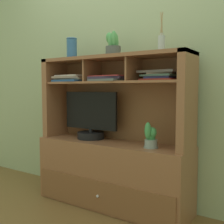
{
  "coord_description": "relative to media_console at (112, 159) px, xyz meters",
  "views": [
    {
      "loc": [
        1.34,
        -2.04,
        1.05
      ],
      "look_at": [
        0.0,
        0.0,
        0.84
      ],
      "focal_mm": 44.8,
      "sensor_mm": 36.0,
      "label": 1
    }
  ],
  "objects": [
    {
      "name": "magazine_stack_left",
      "position": [
        0.43,
        0.04,
        0.73
      ],
      "size": [
        0.35,
        0.24,
        0.08
      ],
      "color": "#9E2E26",
      "rests_on": "media_console"
    },
    {
      "name": "tv_monitor",
      "position": [
        -0.25,
        0.01,
        0.34
      ],
      "size": [
        0.57,
        0.25,
        0.44
      ],
      "color": "black",
      "rests_on": "media_console"
    },
    {
      "name": "potted_orchid",
      "position": [
        0.4,
        -0.06,
        0.24
      ],
      "size": [
        0.12,
        0.12,
        0.21
      ],
      "color": "gray",
      "rests_on": "media_console"
    },
    {
      "name": "potted_succulent",
      "position": [
        -0.0,
        0.01,
        1.0
      ],
      "size": [
        0.15,
        0.15,
        0.21
      ],
      "color": "#4D534F",
      "rests_on": "media_console"
    },
    {
      "name": "floor_plane",
      "position": [
        0.0,
        -0.0,
        -0.43
      ],
      "size": [
        6.0,
        6.0,
        0.02
      ],
      "primitive_type": "cube",
      "color": "brown",
      "rests_on": "ground"
    },
    {
      "name": "magazine_stack_centre",
      "position": [
        -0.02,
        -0.05,
        0.72
      ],
      "size": [
        0.34,
        0.23,
        0.05
      ],
      "color": "slate",
      "rests_on": "media_console"
    },
    {
      "name": "back_wall",
      "position": [
        0.0,
        0.23,
        0.98
      ],
      "size": [
        6.0,
        0.02,
        2.8
      ],
      "primitive_type": "cube",
      "color": "#A2B488",
      "rests_on": "ground"
    },
    {
      "name": "ceramic_vase",
      "position": [
        -0.46,
        -0.0,
        1.01
      ],
      "size": [
        0.1,
        0.1,
        0.2
      ],
      "color": "#326093",
      "rests_on": "media_console"
    },
    {
      "name": "magazine_stack_right",
      "position": [
        -0.45,
        -0.05,
        0.72
      ],
      "size": [
        0.33,
        0.21,
        0.06
      ],
      "color": "#234B8B",
      "rests_on": "media_console"
    },
    {
      "name": "media_console",
      "position": [
        0.0,
        0.0,
        0.0
      ],
      "size": [
        1.41,
        0.43,
        1.33
      ],
      "color": "#935D3C",
      "rests_on": "ground"
    },
    {
      "name": "diffuser_bottle",
      "position": [
        0.46,
        -0.01,
        0.98
      ],
      "size": [
        0.06,
        0.06,
        0.3
      ],
      "color": "#B2BBB8",
      "rests_on": "media_console"
    }
  ]
}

